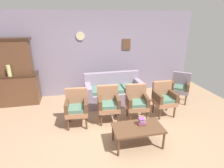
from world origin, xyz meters
name	(u,v)px	position (x,y,z in m)	size (l,w,h in m)	color
ground_plane	(118,136)	(0.00, 0.00, 0.00)	(7.68, 7.68, 0.00)	#997A5B
wall_back_with_decor	(100,54)	(0.00, 2.63, 1.35)	(6.40, 0.09, 2.70)	gray
side_cabinet	(19,89)	(-2.52, 2.25, 0.47)	(1.16, 0.55, 0.93)	brown
cabinet_upper_hutch	(14,56)	(-2.52, 2.33, 1.45)	(0.99, 0.38, 1.03)	brown
vase_on_cabinet	(9,71)	(-2.64, 2.06, 1.09)	(0.11, 0.11, 0.32)	#B9BC77
floral_couch	(114,92)	(0.28, 1.71, 0.33)	(1.75, 0.82, 0.90)	gray
armchair_by_doorway	(77,106)	(-0.85, 0.68, 0.50)	(0.56, 0.53, 0.90)	#9E6B4C
armchair_near_cabinet	(108,102)	(-0.08, 0.71, 0.50)	(0.55, 0.52, 0.90)	#9E6B4C
armchair_near_couch_end	(137,101)	(0.64, 0.65, 0.50)	(0.57, 0.54, 0.90)	#9E6B4C
armchair_row_middle	(164,97)	(1.42, 0.71, 0.50)	(0.53, 0.50, 0.90)	#9E6B4C
wingback_chair_by_fireplace	(180,86)	(2.31, 1.37, 0.50)	(0.71, 0.70, 0.90)	gray
coffee_table	(138,129)	(0.32, -0.34, 0.38)	(1.00, 0.56, 0.42)	brown
book_stack_on_table	(142,121)	(0.42, -0.27, 0.49)	(0.16, 0.11, 0.15)	#CA8B9F
floor_vase_by_wall	(181,82)	(2.85, 2.15, 0.31)	(0.25, 0.25, 0.63)	olive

